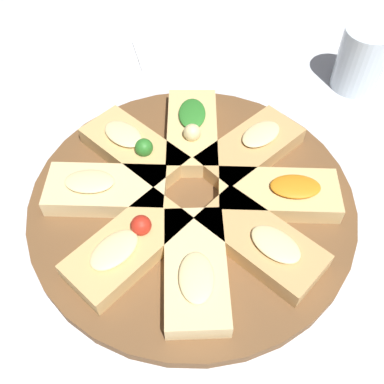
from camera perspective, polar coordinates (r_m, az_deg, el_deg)
name	(u,v)px	position (r m, az deg, el deg)	size (l,w,h in m)	color
ground_plane	(192,205)	(0.60, 0.00, -1.70)	(3.00, 3.00, 0.00)	silver
serving_board	(192,202)	(0.59, 0.00, -1.23)	(0.43, 0.43, 0.02)	brown
focaccia_slice_0	(196,269)	(0.52, 0.46, -9.80)	(0.10, 0.17, 0.03)	#E5C689
focaccia_slice_1	(262,242)	(0.54, 8.82, -6.32)	(0.14, 0.17, 0.03)	tan
focaccia_slice_2	(279,194)	(0.59, 11.03, -0.22)	(0.17, 0.11, 0.03)	#DBB775
focaccia_slice_3	(251,148)	(0.63, 7.51, 5.54)	(0.17, 0.13, 0.03)	tan
focaccia_slice_4	(192,130)	(0.65, 0.02, 7.87)	(0.11, 0.17, 0.04)	#DBB775
focaccia_slice_5	(134,148)	(0.63, -7.43, 5.56)	(0.14, 0.17, 0.04)	tan
focaccia_slice_6	(105,189)	(0.59, -10.95, 0.34)	(0.17, 0.11, 0.03)	#E5C689
focaccia_slice_7	(128,246)	(0.54, -8.12, -6.78)	(0.17, 0.14, 0.04)	tan
water_glass	(361,59)	(0.79, 20.68, 15.51)	(0.08, 0.08, 0.10)	silver
napkin_stack	(166,50)	(0.85, -3.29, 17.51)	(0.11, 0.09, 0.01)	white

